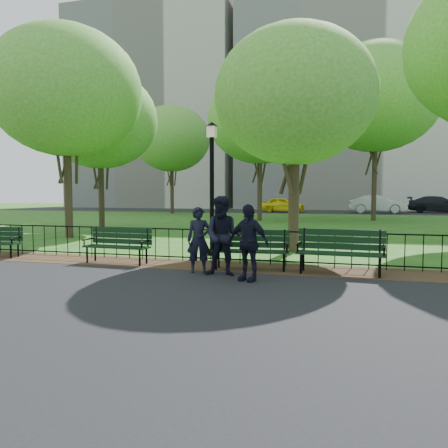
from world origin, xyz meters
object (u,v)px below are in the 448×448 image
(park_bench_left_a, at_px, (119,241))
(taxi, at_px, (283,205))
(person_mid, at_px, (223,236))
(tree_far_e, at_px, (376,98))
(park_bench_right_a, at_px, (341,247))
(sedan_silver, at_px, (377,204))
(person_left, at_px, (199,240))
(park_bench_main, at_px, (236,243))
(lamppost, at_px, (212,183))
(tree_near_e, at_px, (295,96))
(tree_mid_w, at_px, (100,120))
(person_right, at_px, (248,243))
(tree_far_c, at_px, (260,119))
(sedan_dark, at_px, (439,205))
(tree_far_w, at_px, (172,139))
(tree_near_w, at_px, (66,92))

(park_bench_left_a, bearing_deg, taxi, 92.73)
(person_mid, bearing_deg, tree_far_e, 74.73)
(park_bench_right_a, height_order, sedan_silver, sedan_silver)
(taxi, bearing_deg, person_left, -172.74)
(park_bench_main, distance_m, lamppost, 3.01)
(park_bench_left_a, distance_m, tree_near_e, 6.93)
(park_bench_right_a, height_order, tree_far_e, tree_far_e)
(tree_mid_w, xyz_separation_m, sedan_silver, (14.41, 23.20, -4.61))
(park_bench_main, distance_m, taxi, 32.18)
(park_bench_left_a, bearing_deg, person_left, -14.27)
(person_left, bearing_deg, tree_mid_w, 111.97)
(person_right, bearing_deg, tree_far_c, 118.27)
(person_right, distance_m, sedan_dark, 36.95)
(person_right, distance_m, sedan_silver, 33.85)
(person_mid, bearing_deg, sedan_silver, 76.93)
(tree_near_e, bearing_deg, tree_far_w, 120.61)
(sedan_dark, bearing_deg, park_bench_main, 174.02)
(tree_mid_w, bearing_deg, tree_near_w, -80.16)
(tree_mid_w, bearing_deg, park_bench_right_a, -37.75)
(person_mid, distance_m, sedan_silver, 33.54)
(tree_mid_w, distance_m, person_left, 13.69)
(tree_far_e, distance_m, tree_far_w, 18.12)
(park_bench_main, distance_m, person_left, 0.97)
(lamppost, bearing_deg, tree_far_e, 73.39)
(tree_far_c, bearing_deg, park_bench_main, -80.62)
(lamppost, relative_size, person_left, 2.59)
(tree_far_e, distance_m, person_mid, 23.54)
(tree_far_e, height_order, tree_far_w, tree_far_e)
(park_bench_right_a, relative_size, lamppost, 0.50)
(park_bench_right_a, height_order, tree_mid_w, tree_mid_w)
(tree_far_c, bearing_deg, taxi, 91.32)
(park_bench_left_a, distance_m, taxi, 31.88)
(tree_near_w, bearing_deg, lamppost, -24.42)
(park_bench_left_a, bearing_deg, tree_near_e, 42.78)
(sedan_dark, bearing_deg, tree_far_c, 149.46)
(tree_near_w, xyz_separation_m, tree_mid_w, (-0.61, 3.53, -0.53))
(person_right, bearing_deg, person_left, 172.40)
(park_bench_main, height_order, tree_mid_w, tree_mid_w)
(tree_mid_w, bearing_deg, tree_near_e, -28.14)
(park_bench_left_a, distance_m, tree_far_e, 23.56)
(tree_near_e, relative_size, person_right, 4.32)
(lamppost, height_order, tree_near_w, tree_near_w)
(tree_far_e, height_order, sedan_dark, tree_far_e)
(tree_far_e, distance_m, sedan_dark, 16.44)
(lamppost, height_order, taxi, lamppost)
(tree_far_e, relative_size, person_left, 7.77)
(park_bench_main, height_order, tree_far_e, tree_far_e)
(tree_far_c, relative_size, sedan_dark, 1.81)
(park_bench_right_a, distance_m, person_mid, 2.69)
(park_bench_right_a, bearing_deg, sedan_silver, 87.76)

